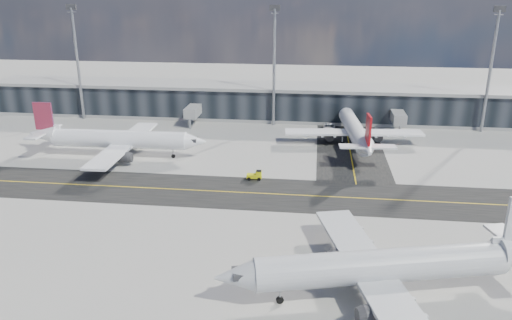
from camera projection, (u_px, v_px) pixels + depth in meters
The scene contains 9 objects.
ground at pixel (247, 203), 80.35m from camera, with size 300.00×300.00×0.00m, color gray.
taxiway_lanes at pixel (277, 179), 89.96m from camera, with size 180.00×63.00×0.03m.
terminal_concourse at pixel (276, 103), 130.47m from camera, with size 152.00×19.80×8.80m.
floodlight_masts at pixel (274, 62), 120.18m from camera, with size 102.50×0.70×28.90m.
airliner_af at pixel (117, 139), 101.11m from camera, with size 36.70×31.22×10.90m.
airliner_redtail at pixel (355, 131), 107.75m from camera, with size 30.29×35.48×10.50m.
airliner_near at pixel (386, 266), 55.10m from camera, with size 37.50×32.25×11.24m.
baggage_tug at pixel (256, 175), 89.62m from camera, with size 2.76×1.51×1.69m.
service_van at pixel (329, 128), 119.71m from camera, with size 2.83×6.14×1.71m, color white.
Camera 1 is at (10.39, -72.87, 32.97)m, focal length 35.00 mm.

